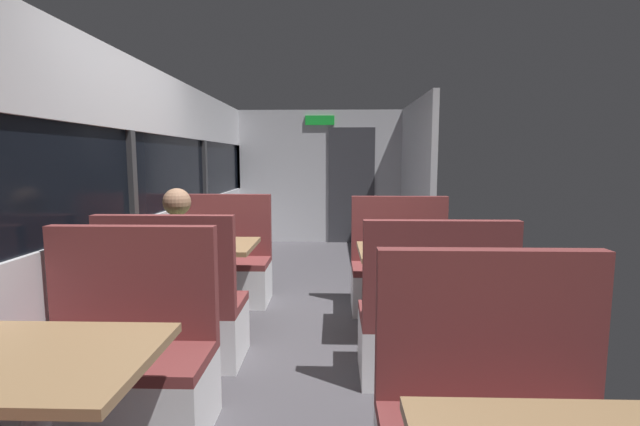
{
  "coord_description": "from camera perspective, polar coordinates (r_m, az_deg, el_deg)",
  "views": [
    {
      "loc": [
        0.24,
        -3.66,
        1.47
      ],
      "look_at": [
        0.07,
        2.04,
        0.78
      ],
      "focal_mm": 25.15,
      "sensor_mm": 36.0,
      "label": 1
    }
  ],
  "objects": [
    {
      "name": "ground_plane",
      "position": [
        3.95,
        -1.9,
        -15.08
      ],
      "size": [
        3.3,
        9.2,
        0.02
      ],
      "primitive_type": "cube",
      "color": "#423F44"
    },
    {
      "name": "carriage_window_panel_left",
      "position": [
        4.04,
        -22.97,
        1.24
      ],
      "size": [
        0.09,
        8.48,
        2.3
      ],
      "color": "#B2B2B7",
      "rests_on": "ground_plane"
    },
    {
      "name": "carriage_end_bulkhead",
      "position": [
        7.86,
        0.42,
        4.53
      ],
      "size": [
        2.9,
        0.11,
        2.3
      ],
      "color": "#B2B2B7",
      "rests_on": "ground_plane"
    },
    {
      "name": "carriage_aisle_panel_right",
      "position": [
        6.77,
        12.06,
        4.08
      ],
      "size": [
        0.08,
        2.4,
        2.3
      ],
      "primitive_type": "cube",
      "color": "#B2B2B7",
      "rests_on": "ground_plane"
    },
    {
      "name": "dining_table_near_window",
      "position": [
        2.1,
        -32.7,
        -17.53
      ],
      "size": [
        0.9,
        0.7,
        0.74
      ],
      "color": "#9E9EA3",
      "rests_on": "ground_plane"
    },
    {
      "name": "bench_near_window_facing_entry",
      "position": [
        2.78,
        -23.71,
        -17.98
      ],
      "size": [
        0.95,
        0.5,
        1.1
      ],
      "color": "silver",
      "rests_on": "ground_plane"
    },
    {
      "name": "dining_table_mid_window",
      "position": [
        4.03,
        -14.69,
        -5.2
      ],
      "size": [
        0.9,
        0.7,
        0.74
      ],
      "color": "#9E9EA3",
      "rests_on": "ground_plane"
    },
    {
      "name": "bench_mid_window_facing_end",
      "position": [
        3.47,
        -17.84,
        -12.62
      ],
      "size": [
        0.95,
        0.5,
        1.1
      ],
      "color": "silver",
      "rests_on": "ground_plane"
    },
    {
      "name": "bench_mid_window_facing_entry",
      "position": [
        4.76,
        -12.19,
        -7.11
      ],
      "size": [
        0.95,
        0.5,
        1.1
      ],
      "color": "silver",
      "rests_on": "ground_plane"
    },
    {
      "name": "dining_table_rear_aisle",
      "position": [
        3.73,
        11.9,
        -6.09
      ],
      "size": [
        0.9,
        0.7,
        0.74
      ],
      "color": "#9E9EA3",
      "rests_on": "ground_plane"
    },
    {
      "name": "bench_rear_aisle_facing_end",
      "position": [
        3.17,
        14.05,
        -14.44
      ],
      "size": [
        0.95,
        0.5,
        1.1
      ],
      "color": "silver",
      "rests_on": "ground_plane"
    },
    {
      "name": "bench_rear_aisle_facing_entry",
      "position": [
        4.48,
        10.22,
        -7.96
      ],
      "size": [
        0.95,
        0.5,
        1.1
      ],
      "color": "silver",
      "rests_on": "ground_plane"
    },
    {
      "name": "seated_passenger",
      "position": [
        3.48,
        -17.57,
        -8.98
      ],
      "size": [
        0.47,
        0.55,
        1.26
      ],
      "color": "#26262D",
      "rests_on": "ground_plane"
    },
    {
      "name": "coffee_cup_primary",
      "position": [
        3.81,
        -13.44,
        -3.62
      ],
      "size": [
        0.07,
        0.07,
        0.09
      ],
      "color": "#26598C",
      "rests_on": "dining_table_mid_window"
    }
  ]
}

